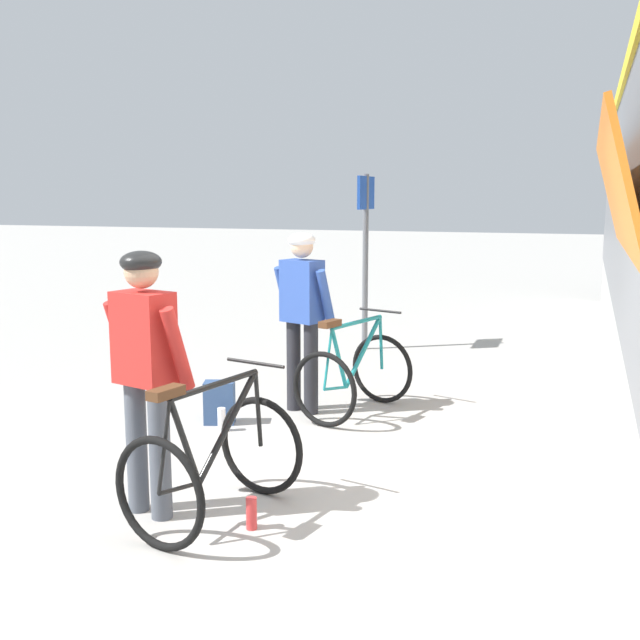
{
  "coord_description": "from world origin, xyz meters",
  "views": [
    {
      "loc": [
        1.41,
        -4.82,
        2.1
      ],
      "look_at": [
        -0.72,
        1.14,
        1.05
      ],
      "focal_mm": 41.88,
      "sensor_mm": 36.0,
      "label": 1
    }
  ],
  "objects_px": {
    "cyclist_near_in_blue": "(302,306)",
    "cyclist_far_in_red": "(145,360)",
    "backpack_on_platform": "(219,402)",
    "platform_sign_post": "(366,232)",
    "water_bottle_by_the_backpack": "(222,419)",
    "bicycle_near_teal": "(354,374)",
    "bicycle_far_black": "(213,461)",
    "water_bottle_near_the_bikes": "(251,513)"
  },
  "relations": [
    {
      "from": "cyclist_near_in_blue",
      "to": "cyclist_far_in_red",
      "type": "height_order",
      "value": "same"
    },
    {
      "from": "cyclist_far_in_red",
      "to": "bicycle_near_teal",
      "type": "xyz_separation_m",
      "value": [
        0.6,
        2.67,
        -0.65
      ]
    },
    {
      "from": "water_bottle_by_the_backpack",
      "to": "cyclist_far_in_red",
      "type": "bearing_deg",
      "value": -78.11
    },
    {
      "from": "cyclist_near_in_blue",
      "to": "water_bottle_near_the_bikes",
      "type": "height_order",
      "value": "cyclist_near_in_blue"
    },
    {
      "from": "cyclist_far_in_red",
      "to": "platform_sign_post",
      "type": "relative_size",
      "value": 0.73
    },
    {
      "from": "cyclist_far_in_red",
      "to": "platform_sign_post",
      "type": "xyz_separation_m",
      "value": [
        -0.19,
        5.75,
        0.57
      ]
    },
    {
      "from": "backpack_on_platform",
      "to": "cyclist_far_in_red",
      "type": "bearing_deg",
      "value": -95.32
    },
    {
      "from": "water_bottle_near_the_bikes",
      "to": "water_bottle_by_the_backpack",
      "type": "xyz_separation_m",
      "value": [
        -1.11,
        1.75,
        0.0
      ]
    },
    {
      "from": "platform_sign_post",
      "to": "water_bottle_by_the_backpack",
      "type": "bearing_deg",
      "value": -92.58
    },
    {
      "from": "cyclist_near_in_blue",
      "to": "water_bottle_by_the_backpack",
      "type": "distance_m",
      "value": 1.35
    },
    {
      "from": "backpack_on_platform",
      "to": "platform_sign_post",
      "type": "xyz_separation_m",
      "value": [
        0.31,
        3.78,
        1.42
      ]
    },
    {
      "from": "water_bottle_near_the_bikes",
      "to": "bicycle_far_black",
      "type": "bearing_deg",
      "value": 171.04
    },
    {
      "from": "cyclist_near_in_blue",
      "to": "cyclist_far_in_red",
      "type": "bearing_deg",
      "value": -92.04
    },
    {
      "from": "bicycle_near_teal",
      "to": "water_bottle_by_the_backpack",
      "type": "xyz_separation_m",
      "value": [
        -0.97,
        -0.91,
        -0.29
      ]
    },
    {
      "from": "bicycle_near_teal",
      "to": "water_bottle_near_the_bikes",
      "type": "relative_size",
      "value": 5.87
    },
    {
      "from": "cyclist_far_in_red",
      "to": "backpack_on_platform",
      "type": "distance_m",
      "value": 2.2
    },
    {
      "from": "water_bottle_by_the_backpack",
      "to": "water_bottle_near_the_bikes",
      "type": "bearing_deg",
      "value": -57.64
    },
    {
      "from": "cyclist_near_in_blue",
      "to": "backpack_on_platform",
      "type": "xyz_separation_m",
      "value": [
        -0.59,
        -0.63,
        -0.85
      ]
    },
    {
      "from": "cyclist_far_in_red",
      "to": "water_bottle_by_the_backpack",
      "type": "distance_m",
      "value": 2.03
    },
    {
      "from": "cyclist_near_in_blue",
      "to": "platform_sign_post",
      "type": "xyz_separation_m",
      "value": [
        -0.28,
        3.15,
        0.57
      ]
    },
    {
      "from": "cyclist_far_in_red",
      "to": "bicycle_near_teal",
      "type": "relative_size",
      "value": 1.44
    },
    {
      "from": "cyclist_far_in_red",
      "to": "bicycle_far_black",
      "type": "xyz_separation_m",
      "value": [
        0.45,
        0.06,
        -0.65
      ]
    },
    {
      "from": "cyclist_far_in_red",
      "to": "backpack_on_platform",
      "type": "bearing_deg",
      "value": 104.18
    },
    {
      "from": "bicycle_near_teal",
      "to": "backpack_on_platform",
      "type": "distance_m",
      "value": 1.32
    },
    {
      "from": "cyclist_far_in_red",
      "to": "platform_sign_post",
      "type": "bearing_deg",
      "value": 91.9
    },
    {
      "from": "cyclist_far_in_red",
      "to": "platform_sign_post",
      "type": "height_order",
      "value": "platform_sign_post"
    },
    {
      "from": "bicycle_far_black",
      "to": "platform_sign_post",
      "type": "xyz_separation_m",
      "value": [
        -0.64,
        5.69,
        1.22
      ]
    },
    {
      "from": "backpack_on_platform",
      "to": "water_bottle_by_the_backpack",
      "type": "distance_m",
      "value": 0.26
    },
    {
      "from": "cyclist_far_in_red",
      "to": "bicycle_far_black",
      "type": "height_order",
      "value": "cyclist_far_in_red"
    },
    {
      "from": "cyclist_far_in_red",
      "to": "backpack_on_platform",
      "type": "xyz_separation_m",
      "value": [
        -0.5,
        1.97,
        -0.85
      ]
    },
    {
      "from": "backpack_on_platform",
      "to": "platform_sign_post",
      "type": "bearing_deg",
      "value": 65.88
    },
    {
      "from": "cyclist_near_in_blue",
      "to": "backpack_on_platform",
      "type": "height_order",
      "value": "cyclist_near_in_blue"
    },
    {
      "from": "backpack_on_platform",
      "to": "water_bottle_by_the_backpack",
      "type": "height_order",
      "value": "backpack_on_platform"
    },
    {
      "from": "water_bottle_near_the_bikes",
      "to": "water_bottle_by_the_backpack",
      "type": "relative_size",
      "value": 0.97
    },
    {
      "from": "cyclist_near_in_blue",
      "to": "water_bottle_near_the_bikes",
      "type": "bearing_deg",
      "value": -76.03
    },
    {
      "from": "bicycle_near_teal",
      "to": "backpack_on_platform",
      "type": "xyz_separation_m",
      "value": [
        -1.1,
        -0.71,
        -0.2
      ]
    },
    {
      "from": "backpack_on_platform",
      "to": "platform_sign_post",
      "type": "relative_size",
      "value": 0.17
    },
    {
      "from": "water_bottle_near_the_bikes",
      "to": "platform_sign_post",
      "type": "relative_size",
      "value": 0.09
    },
    {
      "from": "water_bottle_by_the_backpack",
      "to": "bicycle_near_teal",
      "type": "bearing_deg",
      "value": 43.21
    },
    {
      "from": "cyclist_far_in_red",
      "to": "bicycle_far_black",
      "type": "bearing_deg",
      "value": 7.56
    },
    {
      "from": "bicycle_near_teal",
      "to": "platform_sign_post",
      "type": "distance_m",
      "value": 3.4
    },
    {
      "from": "bicycle_far_black",
      "to": "water_bottle_near_the_bikes",
      "type": "relative_size",
      "value": 5.73
    }
  ]
}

